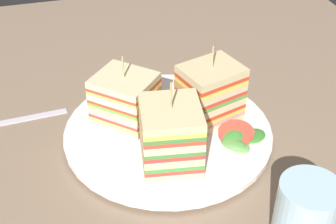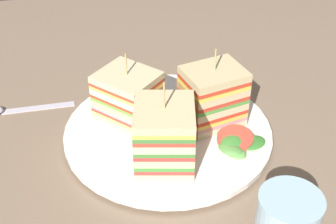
% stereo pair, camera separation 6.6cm
% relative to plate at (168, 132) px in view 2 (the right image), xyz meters
% --- Properties ---
extents(ground_plane, '(1.06, 0.95, 0.02)m').
position_rel_plate_xyz_m(ground_plane, '(0.00, 0.00, -0.02)').
color(ground_plane, '#866E57').
extents(plate, '(0.29, 0.29, 0.01)m').
position_rel_plate_xyz_m(plate, '(0.00, 0.00, 0.00)').
color(plate, white).
rests_on(plate, ground_plane).
extents(sandwich_wedge_0, '(0.09, 0.08, 0.12)m').
position_rel_plate_xyz_m(sandwich_wedge_0, '(0.06, -0.01, 0.05)').
color(sandwich_wedge_0, '#D4B589').
rests_on(sandwich_wedge_0, plate).
extents(sandwich_wedge_1, '(0.08, 0.10, 0.12)m').
position_rel_plate_xyz_m(sandwich_wedge_1, '(-0.01, 0.06, 0.05)').
color(sandwich_wedge_1, beige).
rests_on(sandwich_wedge_1, plate).
extents(sandwich_wedge_2, '(0.11, 0.11, 0.10)m').
position_rel_plate_xyz_m(sandwich_wedge_2, '(-0.04, -0.05, 0.04)').
color(sandwich_wedge_2, '#CEBC84').
rests_on(sandwich_wedge_2, plate).
extents(chip_pile, '(0.06, 0.08, 0.03)m').
position_rel_plate_xyz_m(chip_pile, '(0.01, 0.01, 0.02)').
color(chip_pile, '#D8AF5B').
rests_on(chip_pile, plate).
extents(salad_garnish, '(0.07, 0.08, 0.01)m').
position_rel_plate_xyz_m(salad_garnish, '(0.05, 0.09, 0.01)').
color(salad_garnish, '#5CB247').
rests_on(salad_garnish, plate).
extents(spoon, '(0.03, 0.14, 0.01)m').
position_rel_plate_xyz_m(spoon, '(-0.10, -0.24, -0.00)').
color(spoon, silver).
rests_on(spoon, ground_plane).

